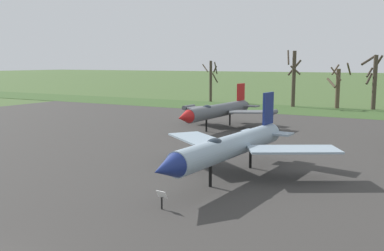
{
  "coord_description": "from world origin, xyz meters",
  "views": [
    {
      "loc": [
        12.62,
        -7.55,
        6.68
      ],
      "look_at": [
        -0.76,
        16.73,
        2.67
      ],
      "focal_mm": 40.77,
      "sensor_mm": 36.0,
      "label": 1
    }
  ],
  "objects": [
    {
      "name": "bare_tree_far_left",
      "position": [
        -20.73,
        59.8,
        3.89
      ],
      "size": [
        2.77,
        2.78,
        6.99
      ],
      "color": "#42382D",
      "rests_on": "ground"
    },
    {
      "name": "jet_fighter_front_right",
      "position": [
        -6.12,
        31.88,
        1.91
      ],
      "size": [
        10.39,
        13.7,
        4.4
      ],
      "color": "#565B60",
      "rests_on": "ground"
    },
    {
      "name": "bare_tree_left_of_center",
      "position": [
        -5.78,
        57.52,
        4.58
      ],
      "size": [
        2.47,
        2.54,
        8.57
      ],
      "color": "#42382D",
      "rests_on": "ground"
    },
    {
      "name": "jet_fighter_rear_center",
      "position": [
        2.65,
        15.14,
        1.92
      ],
      "size": [
        11.82,
        13.76,
        4.7
      ],
      "color": "#8EA3B2",
      "rests_on": "ground"
    },
    {
      "name": "bare_tree_right_of_center",
      "position": [
        5.28,
        59.11,
        4.4
      ],
      "size": [
        2.96,
        2.69,
        7.82
      ],
      "color": "#42382D",
      "rests_on": "ground"
    },
    {
      "name": "grass_verge_strip",
      "position": [
        0.0,
        53.08,
        0.03
      ],
      "size": [
        149.45,
        12.0,
        0.06
      ],
      "primitive_type": "cube",
      "color": "#365326",
      "rests_on": "ground"
    },
    {
      "name": "info_placard_rear_center",
      "position": [
        2.18,
        8.54,
        0.57
      ],
      "size": [
        0.56,
        0.27,
        0.92
      ],
      "color": "black",
      "rests_on": "ground"
    },
    {
      "name": "bare_tree_center",
      "position": [
        0.59,
        58.11,
        3.37
      ],
      "size": [
        3.23,
        3.16,
        6.67
      ],
      "color": "brown",
      "rests_on": "ground"
    },
    {
      "name": "asphalt_apron",
      "position": [
        0.0,
        17.66,
        0.03
      ],
      "size": [
        89.45,
        58.85,
        0.05
      ],
      "primitive_type": "cube",
      "color": "#383533",
      "rests_on": "ground"
    }
  ]
}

